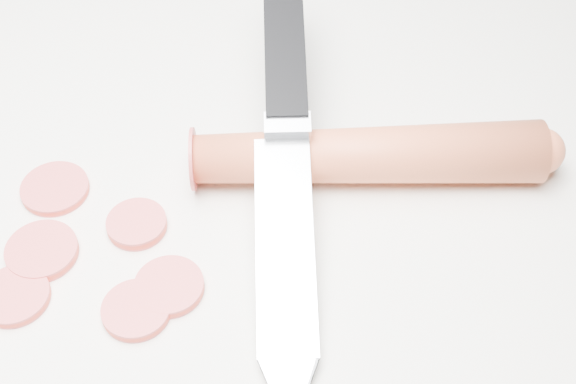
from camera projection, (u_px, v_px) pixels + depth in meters
The scene contains 9 objects.
ground at pixel (167, 205), 0.46m from camera, with size 2.40×2.40×0.00m, color white.
carrot at pixel (368, 155), 0.46m from camera, with size 0.03×0.03×0.20m, color #D0522D.
carrot_slice_0 at pixel (15, 296), 0.42m from camera, with size 0.04×0.04×0.01m, color #CA4041.
carrot_slice_1 at pixel (137, 224), 0.45m from camera, with size 0.03×0.03×0.01m, color #CA4041.
carrot_slice_2 at pixel (42, 251), 0.44m from camera, with size 0.04×0.04×0.01m, color #CA4041.
carrot_slice_3 at pixel (169, 287), 0.42m from camera, with size 0.04×0.04×0.01m, color #CA4041.
carrot_slice_4 at pixel (136, 310), 0.41m from camera, with size 0.04×0.04×0.01m, color #CA4041.
carrot_slice_5 at pixel (55, 189), 0.47m from camera, with size 0.04×0.04×0.01m, color #CA4041.
kitchen_knife at pixel (288, 151), 0.44m from camera, with size 0.21×0.25×0.08m, color silver, non-canonical shape.
Camera 1 is at (0.24, -0.19, 0.36)m, focal length 50.00 mm.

